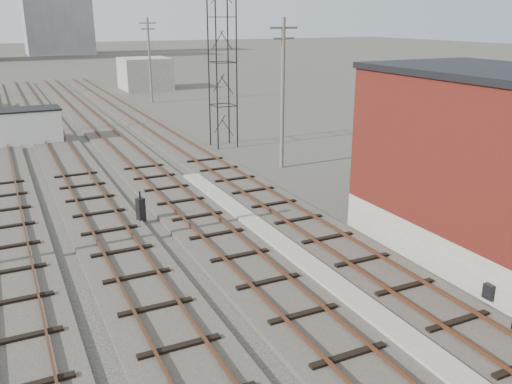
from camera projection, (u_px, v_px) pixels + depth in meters
ground at (89, 104)px, 58.72m from camera, size 320.00×320.00×0.00m
track_right at (168, 138)px, 41.74m from camera, size 3.20×90.00×0.39m
track_mid_right at (116, 143)px, 40.08m from camera, size 3.20×90.00×0.39m
track_mid_left at (59, 148)px, 38.42m from camera, size 3.20×90.00×0.39m
platform_curb at (320, 275)px, 19.49m from camera, size 0.90×28.00×0.26m
lattice_tower at (222, 40)px, 37.28m from camera, size 1.60×1.60×15.00m
utility_pole_right_a at (283, 90)px, 32.53m from camera, size 1.80×0.24×9.00m
utility_pole_right_b at (150, 58)px, 58.22m from camera, size 1.80×0.24×9.00m
apartment_right at (55, 0)px, 135.10m from camera, size 16.00×12.00×26.00m
shed_right at (145, 74)px, 70.40m from camera, size 6.00×6.00×4.00m
switch_stand at (141, 209)px, 24.55m from camera, size 0.41×0.41×1.43m
site_trailer at (17, 127)px, 39.50m from camera, size 6.31×2.79×2.65m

